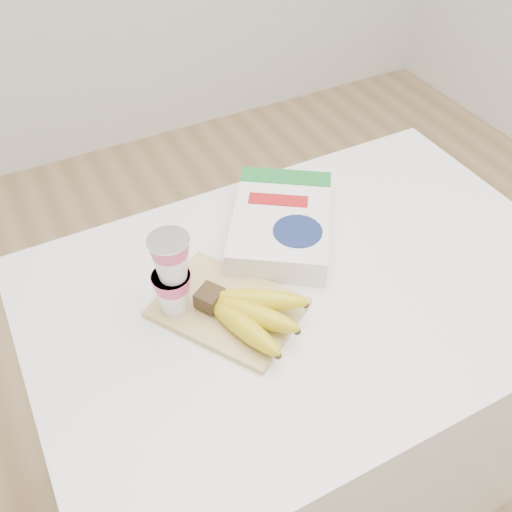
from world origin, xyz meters
The scene contains 6 objects.
room centered at (0.00, 0.00, 1.35)m, with size 4.00×4.00×4.00m.
table centered at (0.00, 0.00, 0.43)m, with size 1.14×0.76×0.85m, color white.
cutting_board centered at (-0.18, 0.02, 0.86)m, with size 0.20×0.27×0.01m, color tan.
bananas centered at (-0.16, -0.04, 0.89)m, with size 0.20×0.22×0.07m.
yogurt_stack centered at (-0.27, 0.06, 0.96)m, with size 0.08×0.08×0.18m.
cereal_box centered at (0.02, 0.16, 0.89)m, with size 0.34×0.37×0.07m.
Camera 1 is at (-0.47, -0.65, 1.71)m, focal length 40.00 mm.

